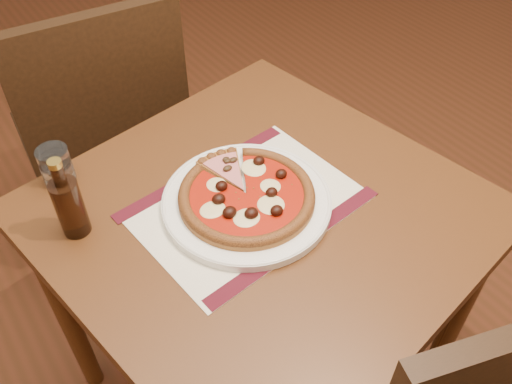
% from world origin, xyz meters
% --- Properties ---
extents(table, '(0.92, 0.92, 0.75)m').
position_xyz_m(table, '(-0.40, -0.99, 0.65)').
color(table, '#552F14').
rests_on(table, ground).
extents(chair_far, '(0.49, 0.49, 0.95)m').
position_xyz_m(chair_far, '(-0.48, -0.30, 0.55)').
color(chair_far, black).
rests_on(chair_far, ground).
extents(placemat, '(0.46, 0.35, 0.00)m').
position_xyz_m(placemat, '(-0.42, -0.97, 0.75)').
color(placemat, silver).
rests_on(placemat, table).
extents(plate, '(0.34, 0.34, 0.02)m').
position_xyz_m(plate, '(-0.42, -0.97, 0.76)').
color(plate, white).
rests_on(plate, placemat).
extents(pizza, '(0.27, 0.27, 0.04)m').
position_xyz_m(pizza, '(-0.42, -0.97, 0.78)').
color(pizza, '#985724').
rests_on(pizza, plate).
extents(ham_slice, '(0.10, 0.14, 0.02)m').
position_xyz_m(ham_slice, '(-0.41, -0.89, 0.78)').
color(ham_slice, '#985724').
rests_on(ham_slice, plate).
extents(water_glass, '(0.08, 0.08, 0.08)m').
position_xyz_m(water_glass, '(-0.70, -0.68, 0.79)').
color(water_glass, white).
rests_on(water_glass, table).
extents(bottle, '(0.05, 0.05, 0.18)m').
position_xyz_m(bottle, '(-0.73, -0.83, 0.82)').
color(bottle, '#32190C').
rests_on(bottle, table).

